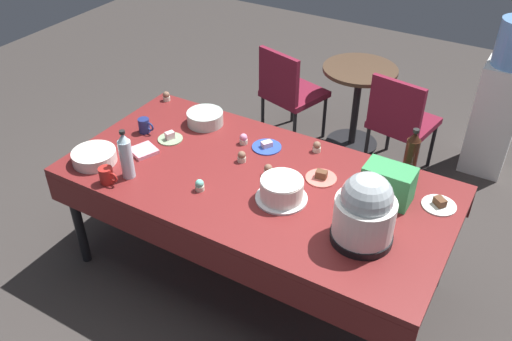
# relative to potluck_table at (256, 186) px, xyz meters

# --- Properties ---
(ground) EXTENTS (9.00, 9.00, 0.00)m
(ground) POSITION_rel_potluck_table_xyz_m (0.00, 0.00, -0.69)
(ground) COLOR #383330
(potluck_table) EXTENTS (2.20, 1.10, 0.75)m
(potluck_table) POSITION_rel_potluck_table_xyz_m (0.00, 0.00, 0.00)
(potluck_table) COLOR maroon
(potluck_table) RESTS_ON ground
(frosted_layer_cake) EXTENTS (0.28, 0.28, 0.13)m
(frosted_layer_cake) POSITION_rel_potluck_table_xyz_m (0.21, -0.10, 0.12)
(frosted_layer_cake) COLOR silver
(frosted_layer_cake) RESTS_ON potluck_table
(slow_cooker) EXTENTS (0.31, 0.31, 0.38)m
(slow_cooker) POSITION_rel_potluck_table_xyz_m (0.70, -0.18, 0.24)
(slow_cooker) COLOR black
(slow_cooker) RESTS_ON potluck_table
(glass_salad_bowl) EXTENTS (0.24, 0.24, 0.08)m
(glass_salad_bowl) POSITION_rel_potluck_table_xyz_m (-0.59, 0.35, 0.10)
(glass_salad_bowl) COLOR #B2C6BC
(glass_salad_bowl) RESTS_ON potluck_table
(ceramic_snack_bowl) EXTENTS (0.26, 0.26, 0.07)m
(ceramic_snack_bowl) POSITION_rel_potluck_table_xyz_m (-0.90, -0.34, 0.10)
(ceramic_snack_bowl) COLOR silver
(ceramic_snack_bowl) RESTS_ON potluck_table
(dessert_plate_cobalt) EXTENTS (0.18, 0.18, 0.04)m
(dessert_plate_cobalt) POSITION_rel_potluck_table_xyz_m (-0.10, 0.30, 0.07)
(dessert_plate_cobalt) COLOR #2D4CB2
(dessert_plate_cobalt) RESTS_ON potluck_table
(dessert_plate_coral) EXTENTS (0.18, 0.18, 0.05)m
(dessert_plate_coral) POSITION_rel_potluck_table_xyz_m (0.32, 0.18, 0.07)
(dessert_plate_coral) COLOR #E07266
(dessert_plate_coral) RESTS_ON potluck_table
(dessert_plate_white) EXTENTS (0.18, 0.18, 0.05)m
(dessert_plate_white) POSITION_rel_potluck_table_xyz_m (0.96, 0.27, 0.07)
(dessert_plate_white) COLOR white
(dessert_plate_white) RESTS_ON potluck_table
(dessert_plate_sage) EXTENTS (0.16, 0.16, 0.05)m
(dessert_plate_sage) POSITION_rel_potluck_table_xyz_m (-0.67, 0.08, 0.07)
(dessert_plate_sage) COLOR #8CA87F
(dessert_plate_sage) RESTS_ON potluck_table
(cupcake_mint) EXTENTS (0.05, 0.05, 0.07)m
(cupcake_mint) POSITION_rel_potluck_table_xyz_m (-0.16, 0.10, 0.09)
(cupcake_mint) COLOR beige
(cupcake_mint) RESTS_ON potluck_table
(cupcake_vanilla) EXTENTS (0.05, 0.05, 0.07)m
(cupcake_vanilla) POSITION_rel_potluck_table_xyz_m (-0.21, -0.25, 0.09)
(cupcake_vanilla) COLOR beige
(cupcake_vanilla) RESTS_ON potluck_table
(cupcake_rose) EXTENTS (0.05, 0.05, 0.07)m
(cupcake_rose) POSITION_rel_potluck_table_xyz_m (0.18, 0.42, 0.09)
(cupcake_rose) COLOR beige
(cupcake_rose) RESTS_ON potluck_table
(cupcake_cocoa) EXTENTS (0.05, 0.05, 0.07)m
(cupcake_cocoa) POSITION_rel_potluck_table_xyz_m (-0.25, 0.27, 0.09)
(cupcake_cocoa) COLOR beige
(cupcake_cocoa) RESTS_ON potluck_table
(cupcake_lemon) EXTENTS (0.05, 0.05, 0.07)m
(cupcake_lemon) POSITION_rel_potluck_table_xyz_m (0.04, 0.06, 0.09)
(cupcake_lemon) COLOR beige
(cupcake_lemon) RESTS_ON potluck_table
(cupcake_berry) EXTENTS (0.05, 0.05, 0.07)m
(cupcake_berry) POSITION_rel_potluck_table_xyz_m (-1.01, 0.47, 0.09)
(cupcake_berry) COLOR beige
(cupcake_berry) RESTS_ON potluck_table
(soda_bottle_cola) EXTENTS (0.07, 0.07, 0.33)m
(soda_bottle_cola) POSITION_rel_potluck_table_xyz_m (0.74, 0.41, 0.22)
(soda_bottle_cola) COLOR #33190F
(soda_bottle_cola) RESTS_ON potluck_table
(soda_bottle_water) EXTENTS (0.07, 0.07, 0.30)m
(soda_bottle_water) POSITION_rel_potluck_table_xyz_m (-0.63, -0.35, 0.20)
(soda_bottle_water) COLOR silver
(soda_bottle_water) RESTS_ON potluck_table
(coffee_mug_navy) EXTENTS (0.11, 0.07, 0.09)m
(coffee_mug_navy) POSITION_rel_potluck_table_xyz_m (-0.86, 0.07, 0.11)
(coffee_mug_navy) COLOR navy
(coffee_mug_navy) RESTS_ON potluck_table
(coffee_mug_red) EXTENTS (0.12, 0.08, 0.10)m
(coffee_mug_red) POSITION_rel_potluck_table_xyz_m (-0.69, -0.46, 0.11)
(coffee_mug_red) COLOR #B2231E
(coffee_mug_red) RESTS_ON potluck_table
(soda_carton) EXTENTS (0.26, 0.16, 0.20)m
(soda_carton) POSITION_rel_potluck_table_xyz_m (0.70, 0.19, 0.16)
(soda_carton) COLOR #338C4C
(soda_carton) RESTS_ON potluck_table
(paper_napkin_stack) EXTENTS (0.18, 0.18, 0.02)m
(paper_napkin_stack) POSITION_rel_potluck_table_xyz_m (-0.71, -0.12, 0.07)
(paper_napkin_stack) COLOR pink
(paper_napkin_stack) RESTS_ON potluck_table
(maroon_chair_left) EXTENTS (0.55, 0.55, 0.85)m
(maroon_chair_left) POSITION_rel_potluck_table_xyz_m (-0.57, 1.51, -0.20)
(maroon_chair_left) COLOR maroon
(maroon_chair_left) RESTS_ON ground
(maroon_chair_right) EXTENTS (0.51, 0.51, 0.85)m
(maroon_chair_right) POSITION_rel_potluck_table_xyz_m (0.39, 1.51, -0.20)
(maroon_chair_right) COLOR maroon
(maroon_chair_right) RESTS_ON ground
(round_cafe_table) EXTENTS (0.60, 0.60, 0.72)m
(round_cafe_table) POSITION_rel_potluck_table_xyz_m (-0.05, 1.73, -0.19)
(round_cafe_table) COLOR #473323
(round_cafe_table) RESTS_ON ground
(water_cooler) EXTENTS (0.32, 0.32, 1.24)m
(water_cooler) POSITION_rel_potluck_table_xyz_m (1.00, 1.95, -0.10)
(water_cooler) COLOR silver
(water_cooler) RESTS_ON ground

